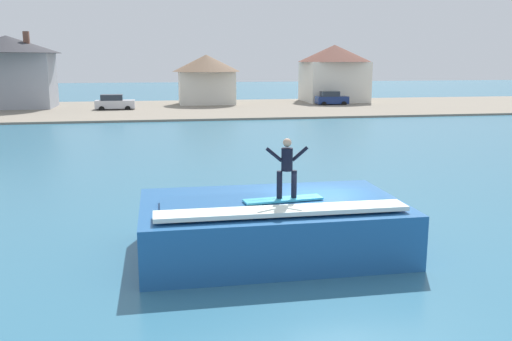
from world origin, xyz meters
name	(u,v)px	position (x,y,z in m)	size (l,w,h in m)	color
ground_plane	(317,245)	(0.00, 0.00, 0.00)	(260.00, 260.00, 0.00)	#316A86
wave_crest	(271,226)	(-1.51, -0.32, 0.82)	(7.63, 4.64, 1.74)	#205796
surfboard	(283,199)	(-1.31, -0.95, 1.77)	(2.31, 0.74, 0.06)	#33A5CC
surfer	(287,165)	(-1.20, -0.91, 2.76)	(1.22, 0.32, 1.70)	black
shoreline_bank	(198,109)	(0.00, 48.58, 0.10)	(120.00, 24.78, 0.20)	gray
car_near_shore	(114,103)	(-9.42, 48.18, 0.95)	(4.33, 2.22, 1.86)	silver
car_far_shore	(331,99)	(16.73, 50.27, 0.94)	(3.96, 2.04, 1.86)	navy
house_with_chimney	(8,66)	(-21.34, 52.35, 5.01)	(11.93, 11.93, 8.83)	#9EA3AD
house_gabled_white	(334,71)	(18.72, 55.54, 4.26)	(9.77, 9.77, 7.64)	silver
house_small_cottage	(206,75)	(1.54, 54.03, 3.76)	(8.48, 8.48, 6.32)	silver
tree_tall_bare	(335,68)	(18.12, 53.55, 4.66)	(2.99, 2.99, 6.21)	brown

